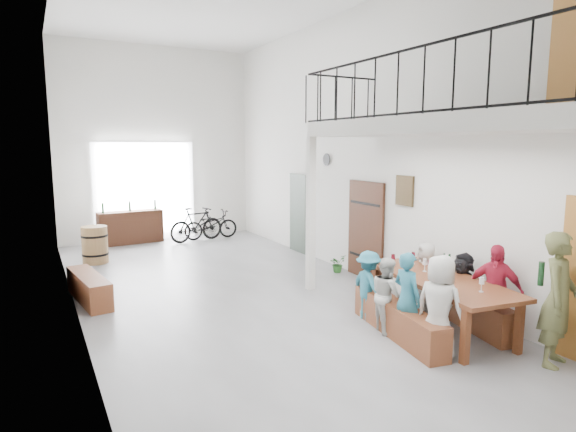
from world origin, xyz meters
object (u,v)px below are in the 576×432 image
host_standing (558,299)px  bench_inner (398,320)px  bicycle_near (211,225)px  oak_barrel (95,245)px  tasting_table (440,283)px  serving_counter (131,227)px  side_bench (89,288)px

host_standing → bench_inner: bearing=102.6°
host_standing → bicycle_near: size_ratio=1.06×
bench_inner → oak_barrel: bearing=126.2°
host_standing → bicycle_near: 9.91m
tasting_table → bicycle_near: bearing=102.5°
oak_barrel → host_standing: host_standing is taller
tasting_table → oak_barrel: oak_barrel is taller
bench_inner → serving_counter: 8.91m
host_standing → oak_barrel: bearing=96.1°
serving_counter → host_standing: 10.79m
serving_counter → host_standing: (3.25, -10.28, 0.39)m
tasting_table → bicycle_near: bicycle_near is taller
oak_barrel → host_standing: size_ratio=0.51×
oak_barrel → bicycle_near: oak_barrel is taller
oak_barrel → bicycle_near: size_ratio=0.54×
bicycle_near → side_bench: bearing=140.3°
host_standing → side_bench: bearing=110.1°
bench_inner → serving_counter: bearing=113.8°
serving_counter → bicycle_near: size_ratio=1.08×
bench_inner → bicycle_near: 8.22m
tasting_table → host_standing: (0.41, -1.54, 0.14)m
bench_inner → host_standing: size_ratio=1.23×
oak_barrel → side_bench: bearing=-98.6°
bench_inner → oak_barrel: size_ratio=2.39×
side_bench → bicycle_near: 5.84m
bench_inner → bicycle_near: size_ratio=1.30×
side_bench → bicycle_near: bicycle_near is taller
tasting_table → bench_inner: tasting_table is taller
host_standing → serving_counter: bearing=85.7°
tasting_table → serving_counter: size_ratio=1.53×
tasting_table → oak_barrel: bearing=128.5°
side_bench → serving_counter: serving_counter is taller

